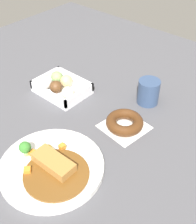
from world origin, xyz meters
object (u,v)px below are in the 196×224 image
Objects in this scene: curry_plate at (52,166)px; chocolate_ring_donut at (125,123)px; coffee_mug at (148,92)px; donut_box at (60,87)px.

chocolate_ring_donut is (0.04, 0.26, 0.00)m from curry_plate.
coffee_mug is (-0.02, 0.16, 0.02)m from chocolate_ring_donut.
donut_box is 0.29m from chocolate_ring_donut.
curry_plate is 0.27m from chocolate_ring_donut.
chocolate_ring_donut is at bearing 80.94° from curry_plate.
coffee_mug is (0.27, 0.16, 0.02)m from donut_box.
curry_plate is 1.55× the size of donut_box.
donut_box is at bearing -149.91° from coffee_mug.
curry_plate is 0.42m from coffee_mug.
donut_box is (-0.24, 0.26, 0.01)m from curry_plate.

